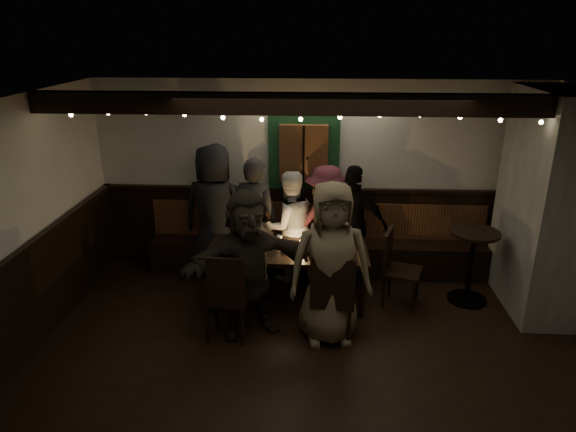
# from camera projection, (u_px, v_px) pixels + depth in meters

# --- Properties ---
(room) EXTENTS (6.02, 5.01, 2.62)m
(room) POSITION_uv_depth(u_px,v_px,m) (409.00, 222.00, 6.02)
(room) COLOR black
(room) RESTS_ON ground
(dining_table) EXTENTS (1.94, 0.83, 0.84)m
(dining_table) POSITION_uv_depth(u_px,v_px,m) (287.00, 254.00, 6.22)
(dining_table) COLOR black
(dining_table) RESTS_ON ground
(chair_near_left) EXTENTS (0.50, 0.50, 1.03)m
(chair_near_left) POSITION_uv_depth(u_px,v_px,m) (225.00, 292.00, 5.43)
(chair_near_left) COLOR black
(chair_near_left) RESTS_ON ground
(chair_near_right) EXTENTS (0.50, 0.50, 1.03)m
(chair_near_right) POSITION_uv_depth(u_px,v_px,m) (333.00, 293.00, 5.41)
(chair_near_right) COLOR black
(chair_near_right) RESTS_ON ground
(chair_end) EXTENTS (0.54, 0.54, 0.95)m
(chair_end) POSITION_uv_depth(u_px,v_px,m) (395.00, 263.00, 6.20)
(chair_end) COLOR black
(chair_end) RESTS_ON ground
(high_top) EXTENTS (0.58, 0.58, 0.93)m
(high_top) POSITION_uv_depth(u_px,v_px,m) (472.00, 257.00, 6.24)
(high_top) COLOR black
(high_top) RESTS_ON ground
(person_a) EXTENTS (0.98, 0.72, 1.82)m
(person_a) POSITION_uv_depth(u_px,v_px,m) (215.00, 211.00, 6.83)
(person_a) COLOR black
(person_a) RESTS_ON ground
(person_b) EXTENTS (0.69, 0.53, 1.67)m
(person_b) POSITION_uv_depth(u_px,v_px,m) (255.00, 219.00, 6.78)
(person_b) COLOR #242427
(person_b) RESTS_ON ground
(person_c) EXTENTS (0.89, 0.80, 1.50)m
(person_c) POSITION_uv_depth(u_px,v_px,m) (289.00, 226.00, 6.77)
(person_c) COLOR silver
(person_c) RESTS_ON ground
(person_d) EXTENTS (1.12, 0.83, 1.55)m
(person_d) POSITION_uv_depth(u_px,v_px,m) (326.00, 222.00, 6.85)
(person_d) COLOR #4C1F2A
(person_d) RESTS_ON ground
(person_e) EXTENTS (0.99, 0.67, 1.57)m
(person_e) POSITION_uv_depth(u_px,v_px,m) (353.00, 223.00, 6.77)
(person_e) COLOR black
(person_e) RESTS_ON ground
(person_f) EXTENTS (1.61, 1.07, 1.66)m
(person_f) POSITION_uv_depth(u_px,v_px,m) (248.00, 264.00, 5.51)
(person_f) COLOR black
(person_f) RESTS_ON ground
(person_g) EXTENTS (0.94, 0.68, 1.79)m
(person_g) POSITION_uv_depth(u_px,v_px,m) (331.00, 264.00, 5.37)
(person_g) COLOR #6E6048
(person_g) RESTS_ON ground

